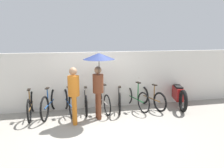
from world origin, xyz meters
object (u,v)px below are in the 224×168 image
at_px(parked_bicycle_1, 50,103).
at_px(parked_bicycle_3, 86,101).
at_px(parked_bicycle_4, 103,100).
at_px(motorcycle, 178,94).
at_px(pedestrian_leading, 74,91).
at_px(parked_bicycle_0, 31,105).
at_px(parked_bicycle_2, 68,102).
at_px(parked_bicycle_7, 151,98).
at_px(parked_bicycle_6, 135,98).
at_px(pedestrian_center, 99,69).
at_px(parked_bicycle_5, 119,99).

relative_size(parked_bicycle_1, parked_bicycle_3, 1.10).
relative_size(parked_bicycle_1, parked_bicycle_4, 1.10).
relative_size(parked_bicycle_4, motorcycle, 0.79).
bearing_deg(pedestrian_leading, motorcycle, -167.69).
bearing_deg(parked_bicycle_0, parked_bicycle_2, -89.75).
distance_m(pedestrian_leading, motorcycle, 3.86).
height_order(parked_bicycle_4, parked_bicycle_7, parked_bicycle_7).
bearing_deg(parked_bicycle_1, parked_bicycle_7, -77.27).
relative_size(parked_bicycle_1, parked_bicycle_2, 1.05).
relative_size(parked_bicycle_1, parked_bicycle_7, 1.12).
bearing_deg(parked_bicycle_6, parked_bicycle_3, 77.31).
xyz_separation_m(parked_bicycle_0, parked_bicycle_1, (0.57, 0.05, 0.02)).
distance_m(parked_bicycle_0, motorcycle, 5.01).
distance_m(parked_bicycle_3, parked_bicycle_7, 2.28).
height_order(parked_bicycle_6, pedestrian_center, pedestrian_center).
bearing_deg(parked_bicycle_7, parked_bicycle_1, 75.42).
bearing_deg(pedestrian_center, parked_bicycle_4, -114.24).
height_order(parked_bicycle_4, pedestrian_center, pedestrian_center).
distance_m(parked_bicycle_1, motorcycle, 4.44).
relative_size(parked_bicycle_3, parked_bicycle_6, 0.93).
xyz_separation_m(parked_bicycle_0, parked_bicycle_5, (2.85, 0.04, 0.00)).
relative_size(parked_bicycle_2, parked_bicycle_3, 1.06).
relative_size(parked_bicycle_0, parked_bicycle_1, 0.95).
bearing_deg(pedestrian_center, parked_bicycle_3, -73.72).
bearing_deg(parked_bicycle_7, pedestrian_center, 96.03).
height_order(parked_bicycle_6, pedestrian_leading, pedestrian_leading).
bearing_deg(parked_bicycle_4, pedestrian_leading, 126.55).
bearing_deg(parked_bicycle_1, parked_bicycle_5, -77.06).
bearing_deg(parked_bicycle_1, parked_bicycle_3, -74.58).
bearing_deg(parked_bicycle_2, pedestrian_center, -139.50).
bearing_deg(parked_bicycle_5, parked_bicycle_3, 100.66).
xyz_separation_m(pedestrian_leading, motorcycle, (3.72, 0.88, -0.54)).
bearing_deg(motorcycle, parked_bicycle_1, 104.06).
distance_m(parked_bicycle_3, pedestrian_center, 1.45).
bearing_deg(parked_bicycle_2, parked_bicycle_5, -100.09).
bearing_deg(parked_bicycle_2, motorcycle, -100.56).
relative_size(parked_bicycle_0, parked_bicycle_6, 0.98).
relative_size(parked_bicycle_1, parked_bicycle_5, 1.09).
height_order(parked_bicycle_3, pedestrian_leading, pedestrian_leading).
bearing_deg(parked_bicycle_5, motorcycle, -77.22).
xyz_separation_m(parked_bicycle_3, pedestrian_leading, (-0.42, -0.96, 0.60)).
height_order(parked_bicycle_4, parked_bicycle_5, parked_bicycle_4).
height_order(parked_bicycle_0, parked_bicycle_6, parked_bicycle_6).
relative_size(parked_bicycle_1, pedestrian_leading, 1.11).
bearing_deg(pedestrian_leading, parked_bicycle_2, -81.16).
relative_size(parked_bicycle_0, motorcycle, 0.83).
relative_size(parked_bicycle_0, parked_bicycle_2, 1.00).
relative_size(parked_bicycle_2, parked_bicycle_4, 1.05).
distance_m(parked_bicycle_0, parked_bicycle_2, 1.14).
xyz_separation_m(parked_bicycle_4, parked_bicycle_6, (1.14, 0.04, 0.00)).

